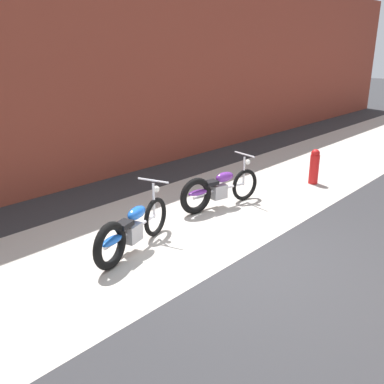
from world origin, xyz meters
name	(u,v)px	position (x,y,z in m)	size (l,w,h in m)	color
ground_plane	(239,260)	(0.00, 0.00, 0.00)	(80.00, 80.00, 0.00)	#2D2D30
sidewalk_slab	(161,229)	(0.00, 1.75, 0.00)	(36.00, 3.50, 0.01)	#B2ADA3
brick_building_wall	(45,73)	(0.00, 5.20, 2.57)	(36.00, 0.50, 5.15)	brown
motorcycle_blue	(129,231)	(-1.01, 1.40, 0.40)	(1.95, 0.80, 1.03)	black
motorcycle_purple	(215,190)	(1.47, 1.68, 0.40)	(1.99, 0.70, 1.03)	black
fire_hydrant	(314,166)	(4.31, 0.98, 0.42)	(0.22, 0.22, 0.84)	red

